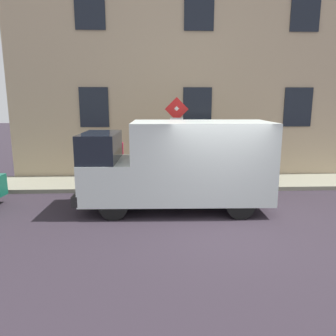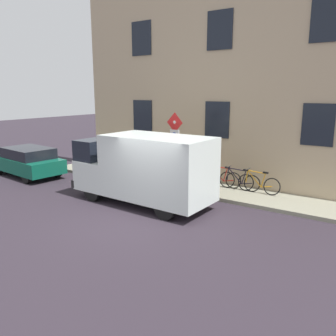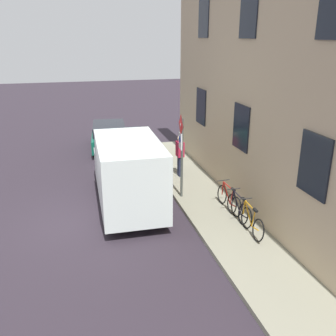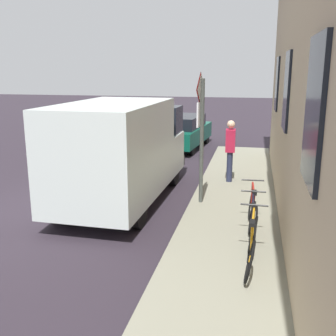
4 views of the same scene
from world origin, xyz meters
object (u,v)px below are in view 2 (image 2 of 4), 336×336
Objects in this scene: delivery_van at (144,167)px; bicycle_red at (221,178)px; bicycle_black at (239,180)px; pedestrian at (143,158)px; parked_hatchback at (28,161)px; sign_post_stacked at (175,140)px; bicycle_orange at (258,183)px.

delivery_van reaches higher than bicycle_red.
bicycle_black is 4.39m from pedestrian.
bicycle_red is (3.03, -8.71, -0.22)m from parked_hatchback.
parked_hatchback is 9.98m from bicycle_black.
sign_post_stacked is 3.66m from bicycle_orange.
bicycle_orange is 1.00× the size of bicycle_black.
delivery_van reaches higher than parked_hatchback.
bicycle_black is at bearing -60.68° from sign_post_stacked.
bicycle_orange is at bearing -132.84° from delivery_van.
parked_hatchback is 2.42× the size of bicycle_orange.
bicycle_black is (-0.00, 0.79, 0.00)m from bicycle_orange.
parked_hatchback is at bearing 0.16° from delivery_van.
delivery_van is at bearing 53.30° from bicycle_black.
bicycle_black is (3.18, -2.29, -0.82)m from delivery_van.
parked_hatchback is (0.15, 7.22, -0.60)m from delivery_van.
bicycle_orange is at bearing -67.45° from sign_post_stacked.
pedestrian reaches higher than parked_hatchback.
pedestrian is at bearing 7.73° from bicycle_red.
bicycle_red is at bearing 1.92° from bicycle_orange.
sign_post_stacked is 1.70× the size of bicycle_orange.
pedestrian is at bearing 8.12° from bicycle_black.
bicycle_red is (3.17, -1.50, -0.82)m from delivery_van.
delivery_van is 3.14× the size of bicycle_red.
delivery_van is 4.00m from bicycle_black.
sign_post_stacked is at bearing 28.44° from bicycle_black.
bicycle_orange is (3.18, -3.08, -0.82)m from delivery_van.
bicycle_orange is (3.03, -10.30, -0.22)m from parked_hatchback.
bicycle_red is (-0.00, 1.58, 0.00)m from bicycle_orange.
bicycle_red is 3.62m from pedestrian.
bicycle_red is at bearing -155.57° from parked_hatchback.
parked_hatchback is at bearing -67.73° from pedestrian.
sign_post_stacked is at bearing -161.05° from parked_hatchback.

